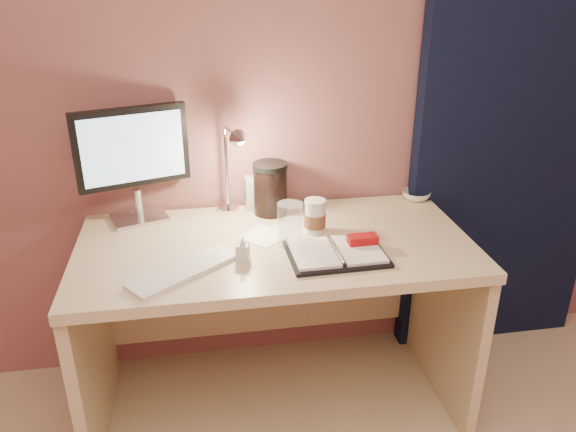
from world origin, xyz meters
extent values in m
plane|color=#955B56|center=(0.00, 1.75, 1.25)|extent=(3.50, 0.00, 3.50)
cube|color=black|center=(1.05, 1.69, 1.10)|extent=(0.85, 0.08, 2.20)
cube|color=beige|center=(0.00, 1.38, 0.71)|extent=(1.40, 0.70, 0.04)
cube|color=beige|center=(-0.68, 1.38, 0.34)|extent=(0.04, 0.66, 0.69)
cube|color=beige|center=(0.68, 1.38, 0.34)|extent=(0.04, 0.66, 0.69)
cube|color=beige|center=(0.00, 1.71, 0.40)|extent=(1.32, 0.03, 0.55)
cube|color=silver|center=(-0.49, 1.66, 0.74)|extent=(0.24, 0.20, 0.01)
cylinder|color=silver|center=(-0.49, 1.66, 0.80)|extent=(0.03, 0.03, 0.11)
cube|color=black|center=(-0.49, 1.66, 1.02)|extent=(0.40, 0.15, 0.29)
cube|color=#B6D7F7|center=(-0.50, 1.63, 1.02)|extent=(0.35, 0.11, 0.25)
cube|color=white|center=(-0.32, 1.21, 0.74)|extent=(0.37, 0.32, 0.02)
cube|color=black|center=(0.19, 1.24, 0.74)|extent=(0.33, 0.25, 0.01)
cube|color=white|center=(0.11, 1.24, 0.75)|extent=(0.15, 0.22, 0.01)
cube|color=white|center=(0.27, 1.24, 0.75)|extent=(0.15, 0.22, 0.01)
cube|color=#A60E10|center=(0.29, 1.28, 0.77)|extent=(0.10, 0.05, 0.03)
cube|color=white|center=(-0.03, 1.43, 0.73)|extent=(0.20, 0.20, 0.00)
cube|color=white|center=(0.13, 1.51, 0.73)|extent=(0.15, 0.15, 0.00)
cube|color=white|center=(0.08, 1.47, 0.73)|extent=(0.19, 0.19, 0.00)
cylinder|color=silver|center=(0.16, 1.43, 0.79)|extent=(0.07, 0.07, 0.12)
cylinder|color=brown|center=(0.16, 1.43, 0.78)|extent=(0.08, 0.08, 0.05)
cylinder|color=silver|center=(0.16, 1.43, 0.85)|extent=(0.08, 0.08, 0.01)
cylinder|color=white|center=(0.05, 1.35, 0.81)|extent=(0.09, 0.09, 0.15)
imported|color=silver|center=(0.64, 1.67, 0.75)|extent=(0.14, 0.14, 0.04)
imported|color=silver|center=(-0.13, 1.26, 0.77)|extent=(0.05, 0.05, 0.09)
cylinder|color=black|center=(0.02, 1.64, 0.82)|extent=(0.13, 0.13, 0.19)
cube|color=silver|center=(-0.03, 1.70, 0.80)|extent=(0.09, 0.07, 0.13)
cylinder|color=silver|center=(-0.14, 1.69, 0.74)|extent=(0.09, 0.09, 0.01)
cylinder|color=silver|center=(-0.14, 1.69, 0.91)|extent=(0.01, 0.01, 0.32)
cone|color=silver|center=(-0.19, 1.54, 1.06)|extent=(0.08, 0.07, 0.07)
camera|label=1|loc=(-0.25, -0.39, 1.63)|focal=35.00mm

